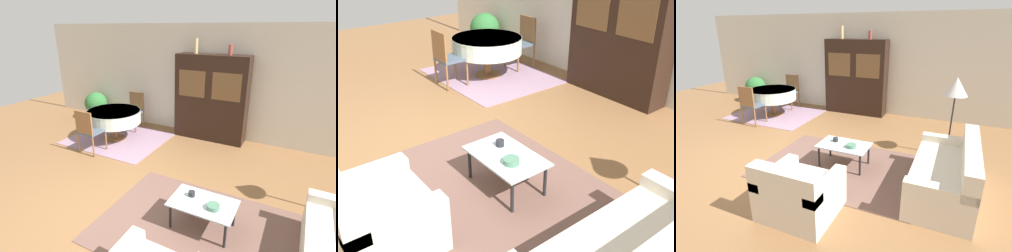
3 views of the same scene
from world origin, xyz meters
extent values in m
plane|color=brown|center=(0.00, 0.00, 0.00)|extent=(14.00, 14.00, 0.00)
cube|color=beige|center=(0.00, 3.63, 1.35)|extent=(10.00, 0.06, 2.70)
cube|color=brown|center=(1.29, 0.26, 0.01)|extent=(2.77, 1.95, 0.01)
cube|color=gray|center=(-1.65, 2.25, 0.01)|extent=(2.28, 1.85, 0.01)
cylinder|color=black|center=(0.92, 0.11, 0.20)|extent=(0.04, 0.04, 0.37)
cylinder|color=black|center=(1.68, 0.11, 0.20)|extent=(0.04, 0.04, 0.37)
cylinder|color=black|center=(0.92, 0.55, 0.20)|extent=(0.04, 0.04, 0.37)
cylinder|color=black|center=(1.68, 0.55, 0.20)|extent=(0.04, 0.04, 0.37)
cube|color=silver|center=(1.30, 0.33, 0.39)|extent=(0.88, 0.56, 0.02)
cube|color=black|center=(0.32, 3.36, 1.02)|extent=(1.71, 0.45, 2.03)
cube|color=brown|center=(-0.09, 3.13, 1.37)|extent=(0.65, 0.01, 0.61)
cube|color=brown|center=(0.73, 3.13, 1.37)|extent=(0.65, 0.01, 0.61)
cylinder|color=brown|center=(-1.70, 2.20, 0.03)|extent=(0.48, 0.48, 0.03)
cylinder|color=brown|center=(-1.70, 2.20, 0.22)|extent=(0.14, 0.14, 0.43)
cylinder|color=beige|center=(-1.70, 2.20, 0.59)|extent=(1.27, 1.27, 0.30)
cylinder|color=beige|center=(-1.70, 2.20, 0.72)|extent=(1.28, 1.28, 0.03)
cylinder|color=brown|center=(-1.90, 1.63, 0.24)|extent=(0.04, 0.04, 0.45)
cylinder|color=brown|center=(-1.49, 1.63, 0.24)|extent=(0.04, 0.04, 0.45)
cylinder|color=brown|center=(-1.90, 1.22, 0.24)|extent=(0.04, 0.04, 0.45)
cylinder|color=brown|center=(-1.49, 1.22, 0.24)|extent=(0.04, 0.04, 0.45)
cube|color=#475666|center=(-1.70, 1.43, 0.48)|extent=(0.44, 0.44, 0.04)
cube|color=brown|center=(-1.70, 1.23, 0.74)|extent=(0.44, 0.04, 0.48)
cylinder|color=brown|center=(-1.49, 2.78, 0.24)|extent=(0.04, 0.04, 0.45)
cylinder|color=brown|center=(-1.90, 2.78, 0.24)|extent=(0.04, 0.04, 0.45)
cylinder|color=brown|center=(-1.49, 3.18, 0.24)|extent=(0.04, 0.04, 0.45)
cylinder|color=brown|center=(-1.90, 3.18, 0.24)|extent=(0.04, 0.04, 0.45)
cube|color=#475666|center=(-1.70, 2.98, 0.48)|extent=(0.44, 0.44, 0.04)
cube|color=brown|center=(-1.70, 3.18, 0.74)|extent=(0.44, 0.04, 0.48)
cylinder|color=black|center=(2.95, 1.50, 0.01)|extent=(0.28, 0.28, 0.02)
cylinder|color=#232328|center=(1.10, 0.39, 0.44)|extent=(0.09, 0.09, 0.07)
cylinder|color=#4C7A60|center=(1.46, 0.27, 0.43)|extent=(0.17, 0.17, 0.06)
cylinder|color=tan|center=(-0.11, 3.36, 2.20)|extent=(0.09, 0.09, 0.33)
cylinder|color=#9E4238|center=(0.70, 3.36, 2.15)|extent=(0.09, 0.09, 0.22)
cylinder|color=beige|center=(-3.16, 3.17, 0.10)|extent=(0.24, 0.24, 0.21)
sphere|color=#2D6B33|center=(-3.16, 3.17, 0.49)|extent=(0.66, 0.66, 0.66)
camera|label=1|loc=(2.25, -2.47, 2.61)|focal=28.00mm
camera|label=2|loc=(4.09, -1.83, 2.58)|focal=42.00mm
camera|label=3|loc=(2.98, -3.47, 2.30)|focal=28.00mm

